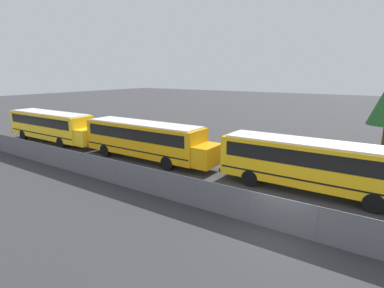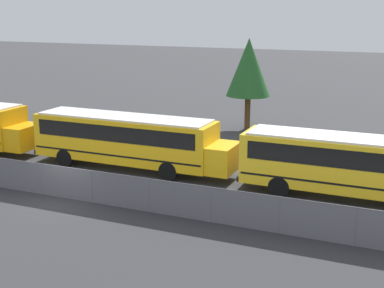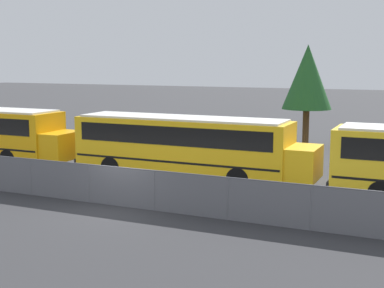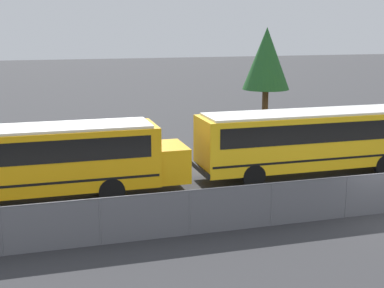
{
  "view_description": "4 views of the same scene",
  "coord_description": "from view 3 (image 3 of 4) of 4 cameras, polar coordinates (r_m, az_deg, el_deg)",
  "views": [
    {
      "loc": [
        3.52,
        -12.45,
        6.99
      ],
      "look_at": [
        -8.68,
        5.86,
        1.79
      ],
      "focal_mm": 28.0,
      "sensor_mm": 36.0,
      "label": 1
    },
    {
      "loc": [
        15.56,
        -20.37,
        9.1
      ],
      "look_at": [
        4.83,
        4.43,
        2.22
      ],
      "focal_mm": 50.0,
      "sensor_mm": 36.0,
      "label": 2
    },
    {
      "loc": [
        11.2,
        -17.95,
        5.78
      ],
      "look_at": [
        0.57,
        5.7,
        1.79
      ],
      "focal_mm": 50.0,
      "sensor_mm": 36.0,
      "label": 3
    },
    {
      "loc": [
        -12.42,
        -16.66,
        7.1
      ],
      "look_at": [
        -6.23,
        4.47,
        2.18
      ],
      "focal_mm": 50.0,
      "sensor_mm": 36.0,
      "label": 4
    }
  ],
  "objects": [
    {
      "name": "tree_1",
      "position": [
        37.32,
        12.2,
        6.96
      ],
      "size": [
        3.36,
        3.36,
        6.96
      ],
      "color": "#51381E",
      "rests_on": "ground_plane"
    },
    {
      "name": "ground_plane",
      "position": [
        21.93,
        -7.55,
        -6.61
      ],
      "size": [
        200.0,
        200.0,
        0.0
      ],
      "primitive_type": "plane",
      "color": "#38383A"
    },
    {
      "name": "fence",
      "position": [
        21.73,
        -7.59,
        -4.5
      ],
      "size": [
        76.35,
        0.07,
        1.63
      ],
      "color": "#9EA0A5",
      "rests_on": "ground_plane"
    },
    {
      "name": "road_strip",
      "position": [
        17.37,
        -18.19,
        -11.13
      ],
      "size": [
        110.28,
        12.0,
        0.01
      ],
      "color": "#333335",
      "rests_on": "ground_plane"
    },
    {
      "name": "school_bus_2",
      "position": [
        26.3,
        -0.62,
        0.19
      ],
      "size": [
        12.32,
        2.59,
        3.11
      ],
      "color": "yellow",
      "rests_on": "ground_plane"
    }
  ]
}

